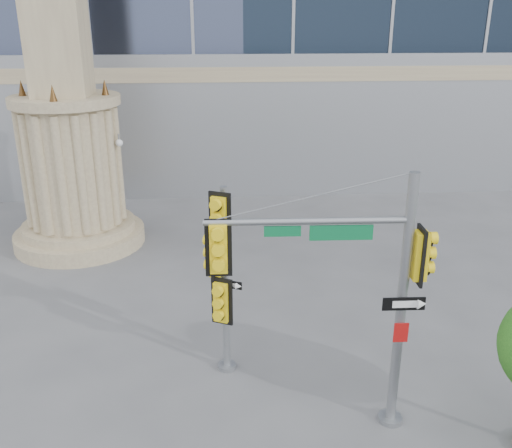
{
  "coord_description": "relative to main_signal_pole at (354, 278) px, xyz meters",
  "views": [
    {
      "loc": [
        -1.23,
        -9.87,
        7.64
      ],
      "look_at": [
        -0.36,
        2.0,
        3.18
      ],
      "focal_mm": 40.0,
      "sensor_mm": 36.0,
      "label": 1
    }
  ],
  "objects": [
    {
      "name": "ground",
      "position": [
        -1.18,
        0.83,
        -3.16
      ],
      "size": [
        120.0,
        120.0,
        0.0
      ],
      "primitive_type": "plane",
      "color": "#545456",
      "rests_on": "ground"
    },
    {
      "name": "monument",
      "position": [
        -7.18,
        9.83,
        2.35
      ],
      "size": [
        4.4,
        4.4,
        16.6
      ],
      "color": "gray",
      "rests_on": "ground"
    },
    {
      "name": "main_signal_pole",
      "position": [
        0.0,
        0.0,
        0.0
      ],
      "size": [
        3.96,
        0.48,
        5.11
      ],
      "rotation": [
        0.0,
        0.0,
        -0.03
      ],
      "color": "slate",
      "rests_on": "ground"
    },
    {
      "name": "secondary_signal_pole",
      "position": [
        -2.35,
        1.91,
        -0.62
      ],
      "size": [
        0.73,
        0.73,
        4.32
      ],
      "rotation": [
        0.0,
        0.0,
        -0.44
      ],
      "color": "slate",
      "rests_on": "ground"
    }
  ]
}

